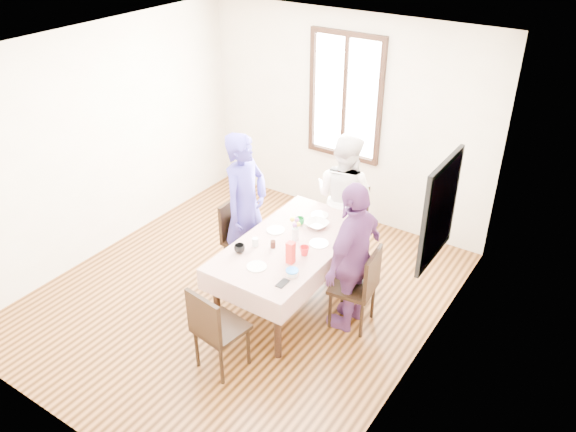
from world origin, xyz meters
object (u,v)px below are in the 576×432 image
object	(u,v)px
person_left	(246,208)
person_right	(353,257)
person_far	(344,197)
dining_table	(291,273)
chair_right	(353,287)
chair_left	(246,240)
chair_near	(221,328)
chair_far	(343,220)

from	to	relation	value
person_left	person_right	xyz separation A→B (m)	(1.40, -0.11, -0.07)
person_far	person_right	size ratio (longest dim) A/B	0.97
dining_table	chair_right	bearing A→B (deg)	4.20
dining_table	chair_left	distance (m)	0.74
dining_table	person_far	bearing A→B (deg)	90.00
chair_near	person_far	world-z (taller)	person_far
chair_right	person_left	world-z (taller)	person_left
dining_table	person_left	size ratio (longest dim) A/B	0.96
chair_left	chair_near	bearing A→B (deg)	25.20
dining_table	person_right	size ratio (longest dim) A/B	1.04
chair_left	person_left	size ratio (longest dim) A/B	0.52
chair_left	person_far	world-z (taller)	person_far
dining_table	person_far	xyz separation A→B (m)	(0.00, 1.14, 0.41)
chair_near	person_right	world-z (taller)	person_right
dining_table	chair_right	distance (m)	0.72
chair_far	person_left	distance (m)	1.29
person_far	chair_left	bearing A→B (deg)	59.12
person_left	chair_left	bearing A→B (deg)	89.98
person_left	person_far	distance (m)	1.21
chair_left	person_left	xyz separation A→B (m)	(0.02, 0.00, 0.42)
person_far	person_right	distance (m)	1.29
chair_right	chair_left	bearing A→B (deg)	78.92
chair_far	person_left	world-z (taller)	person_left
dining_table	chair_near	size ratio (longest dim) A/B	1.86
dining_table	person_right	distance (m)	0.83
person_right	dining_table	bearing A→B (deg)	-84.07
chair_far	dining_table	bearing A→B (deg)	98.42
chair_far	person_right	xyz separation A→B (m)	(0.70, -1.11, 0.36)
chair_right	person_left	xyz separation A→B (m)	(-1.42, 0.11, 0.42)
chair_far	person_left	xyz separation A→B (m)	(-0.70, -1.00, 0.42)
dining_table	chair_left	world-z (taller)	chair_left
chair_far	person_far	xyz separation A→B (m)	(0.00, -0.02, 0.33)
chair_right	person_far	size ratio (longest dim) A/B	0.58
chair_left	chair_near	world-z (taller)	same
person_left	person_right	distance (m)	1.40
chair_near	person_left	world-z (taller)	person_left
chair_right	chair_far	size ratio (longest dim) A/B	1.00
person_far	person_right	world-z (taller)	person_right
chair_near	person_far	size ratio (longest dim) A/B	0.58
person_right	person_far	bearing A→B (deg)	-145.63
dining_table	person_left	world-z (taller)	person_left
chair_right	chair_near	bearing A→B (deg)	142.49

